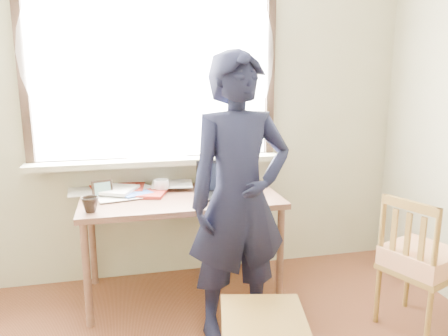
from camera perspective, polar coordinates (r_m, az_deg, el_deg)
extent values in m
cube|color=#BAB695|center=(3.32, -5.56, 7.64)|extent=(3.50, 0.02, 2.60)
cube|color=white|center=(3.27, -9.20, 12.73)|extent=(1.70, 0.01, 1.30)
cube|color=black|center=(3.32, -8.77, 0.93)|extent=(1.82, 0.06, 0.06)
cube|color=black|center=(3.31, -24.89, 11.75)|extent=(0.06, 0.06, 1.30)
cube|color=black|center=(3.43, 6.01, 12.81)|extent=(0.06, 0.06, 1.30)
cube|color=#BAB695|center=(3.25, -8.68, 0.86)|extent=(1.85, 0.20, 0.04)
cube|color=white|center=(3.20, -9.16, 14.53)|extent=(1.95, 0.02, 1.65)
cube|color=brown|center=(3.06, -5.62, -4.06)|extent=(1.36, 0.68, 0.04)
cylinder|color=brown|center=(2.90, -17.46, -13.26)|extent=(0.05, 0.05, 0.69)
cylinder|color=brown|center=(3.44, -16.79, -9.07)|extent=(0.05, 0.05, 0.69)
cylinder|color=brown|center=(3.06, 7.34, -11.36)|extent=(0.05, 0.05, 0.69)
cylinder|color=brown|center=(3.57, 4.06, -7.70)|extent=(0.05, 0.05, 0.69)
cube|color=black|center=(3.02, -0.36, -3.65)|extent=(0.37, 0.29, 0.02)
cube|color=black|center=(3.10, -0.51, -1.10)|extent=(0.34, 0.12, 0.22)
cube|color=black|center=(3.10, -0.51, -1.10)|extent=(0.30, 0.10, 0.18)
cube|color=black|center=(3.01, -0.35, -3.65)|extent=(0.31, 0.18, 0.00)
imported|color=white|center=(3.17, -8.17, -2.30)|extent=(0.16, 0.16, 0.09)
imported|color=black|center=(2.82, -17.08, -4.58)|extent=(0.11, 0.11, 0.10)
ellipsoid|color=black|center=(3.05, 3.66, -3.35)|extent=(0.09, 0.06, 0.03)
cube|color=orange|center=(3.14, -9.32, -3.13)|extent=(0.31, 0.31, 0.02)
cube|color=white|center=(3.30, -17.27, -2.82)|extent=(0.23, 0.31, 0.01)
cube|color=white|center=(3.11, -13.70, -3.50)|extent=(0.27, 0.32, 0.01)
cube|color=#375EB5|center=(3.21, -12.53, -2.81)|extent=(0.32, 0.30, 0.01)
cube|color=maroon|center=(3.27, -14.31, -2.59)|extent=(0.30, 0.23, 0.01)
cube|color=white|center=(3.29, -14.59, -2.45)|extent=(0.34, 0.31, 0.00)
cube|color=maroon|center=(3.24, -11.76, -2.39)|extent=(0.26, 0.26, 0.02)
cube|color=white|center=(3.13, -13.55, -2.85)|extent=(0.30, 0.31, 0.02)
imported|color=white|center=(3.22, -13.66, -2.89)|extent=(0.35, 0.36, 0.03)
imported|color=white|center=(3.32, 0.58, -2.15)|extent=(0.28, 0.29, 0.02)
cube|color=black|center=(3.11, -15.62, -2.74)|extent=(0.14, 0.06, 0.11)
cube|color=#397E38|center=(3.11, -15.62, -2.74)|extent=(0.11, 0.04, 0.08)
cube|color=olive|center=(2.27, 5.12, -18.87)|extent=(0.48, 0.47, 0.04)
cylinder|color=olive|center=(2.51, 0.30, -21.05)|extent=(0.03, 0.03, 0.38)
cylinder|color=olive|center=(2.55, 8.81, -20.74)|extent=(0.03, 0.03, 0.38)
cube|color=olive|center=(3.02, 24.22, -11.94)|extent=(0.50, 0.51, 0.04)
cylinder|color=olive|center=(2.90, 25.13, -17.49)|extent=(0.03, 0.03, 0.37)
cylinder|color=olive|center=(3.30, 22.79, -13.49)|extent=(0.03, 0.03, 0.37)
cylinder|color=olive|center=(3.06, 19.41, -15.39)|extent=(0.03, 0.03, 0.37)
cylinder|color=olive|center=(2.71, 25.92, -9.32)|extent=(0.03, 0.03, 0.45)
cylinder|color=olive|center=(2.87, 19.95, -7.56)|extent=(0.03, 0.03, 0.45)
cube|color=olive|center=(2.73, 23.19, -4.53)|extent=(0.16, 0.35, 0.05)
cube|color=olive|center=(2.76, 24.39, -9.42)|extent=(0.03, 0.04, 0.36)
cube|color=olive|center=(2.80, 22.79, -8.94)|extent=(0.03, 0.04, 0.36)
cube|color=olive|center=(2.84, 21.25, -8.47)|extent=(0.03, 0.04, 0.36)
cube|color=#C04513|center=(2.99, 24.36, -10.60)|extent=(0.49, 0.49, 0.12)
imported|color=black|center=(2.55, 2.01, -4.11)|extent=(0.66, 0.47, 1.70)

